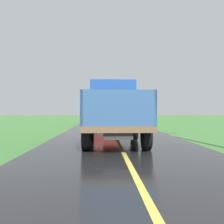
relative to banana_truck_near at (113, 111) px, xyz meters
name	(u,v)px	position (x,y,z in m)	size (l,w,h in m)	color
banana_truck_near	(113,111)	(0.00, 0.00, 0.00)	(2.38, 5.82, 2.80)	#2D2D30
banana_truck_far	(104,111)	(-0.31, 14.85, 0.01)	(2.38, 5.81, 2.80)	#2D2D30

